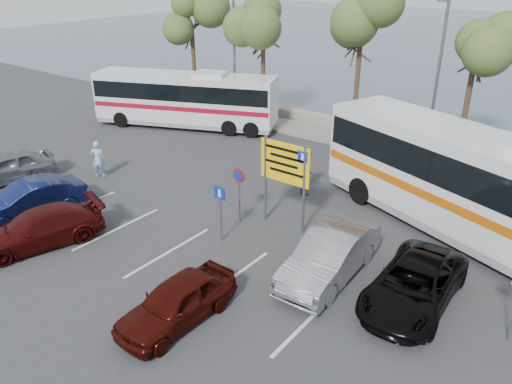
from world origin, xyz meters
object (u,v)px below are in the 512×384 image
Objects in this scene: street_lamp_right at (437,74)px; car_silver_a at (6,167)px; direction_sign at (285,170)px; car_blue at (29,200)px; car_maroon at (39,228)px; car_red at (177,302)px; car_silver_b at (329,256)px; street_lamp_left at (233,49)px; suv_black at (414,284)px; pedestrian_far at (307,172)px; coach_bus_left at (185,101)px; pedestrian_near at (98,159)px; coach_bus_right at (484,195)px.

street_lamp_right reaches higher than car_silver_a.
street_lamp_right reaches higher than direction_sign.
car_blue is 0.96× the size of car_maroon.
car_red is 0.83× the size of car_silver_b.
street_lamp_left is 1.84× the size of car_silver_a.
street_lamp_left is at bearing 142.80° from suv_black.
street_lamp_right is 21.34m from car_silver_a.
pedestrian_far is (5.41, 10.00, 0.31)m from car_maroon.
coach_bus_left reaches higher than car_red.
pedestrian_far is (-7.00, 5.00, 0.32)m from suv_black.
car_maroon is at bearing -133.75° from direction_sign.
street_lamp_right is 17.13m from pedestrian_near.
street_lamp_left reaches higher than direction_sign.
car_silver_b is at bearing 139.29° from pedestrian_near.
street_lamp_left reaches higher than pedestrian_far.
street_lamp_left is at bearing 97.59° from car_silver_a.
coach_bus_left is (-14.35, -3.18, -2.95)m from street_lamp_right.
car_blue reaches higher than suv_black.
car_silver_b is 2.43× the size of pedestrian_far.
street_lamp_right reaches higher than car_silver_b.
street_lamp_right is 0.70× the size of coach_bus_left.
pedestrian_far reaches higher than car_red.
car_silver_a is 4.39m from car_blue.
car_silver_a is at bearing 7.57° from pedestrian_near.
coach_bus_right is 3.19× the size of car_silver_a.
direction_sign is 1.82× the size of pedestrian_far.
coach_bus_left is 2.37× the size of suv_black.
street_lamp_left is 4.34× the size of pedestrian_near.
pedestrian_far is (10.00, -7.02, -3.61)m from street_lamp_left.
pedestrian_near is at bearing -74.52° from coach_bus_left.
street_lamp_right is 2.23× the size of direction_sign.
street_lamp_left reaches higher than suv_black.
coach_bus_right is at bearing 55.14° from car_maroon.
street_lamp_left reaches higher than car_silver_a.
street_lamp_right reaches higher than coach_bus_left.
car_silver_a is (-19.50, -7.67, -1.24)m from coach_bus_right.
street_lamp_right is 19.68m from car_blue.
street_lamp_left is 21.19m from suv_black.
coach_bus_left is 5.80× the size of pedestrian_far.
street_lamp_right is at bearing 106.47° from suv_black.
coach_bus_left is 8.82m from pedestrian_near.
car_maroon is 6.46m from pedestrian_near.
car_blue reaches higher than car_red.
street_lamp_left is at bearing 122.47° from car_maroon.
coach_bus_left is at bearing 149.97° from direction_sign.
car_blue is 2.61m from car_maroon.
coach_bus_right is (17.50, -7.02, -2.62)m from street_lamp_left.
car_blue is 4.50m from pedestrian_near.
street_lamp_left is at bearing 136.83° from direction_sign.
car_silver_b is at bearing -30.49° from coach_bus_left.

